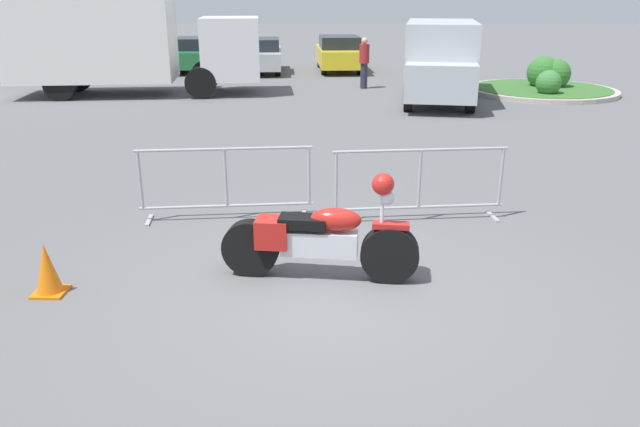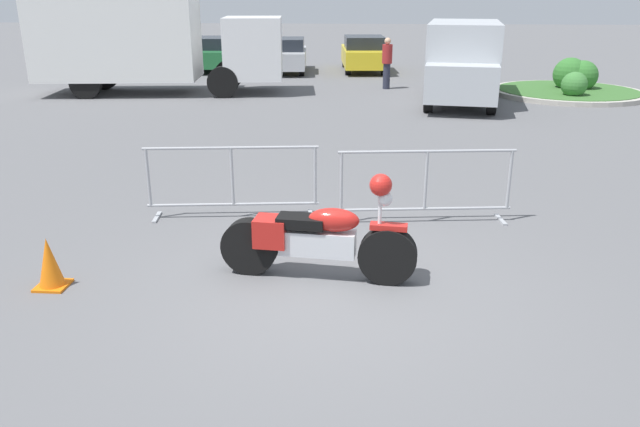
{
  "view_description": "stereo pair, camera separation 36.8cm",
  "coord_description": "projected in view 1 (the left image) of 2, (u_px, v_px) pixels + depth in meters",
  "views": [
    {
      "loc": [
        0.0,
        -6.24,
        3.16
      ],
      "look_at": [
        -0.15,
        0.77,
        0.65
      ],
      "focal_mm": 35.0,
      "sensor_mm": 36.0,
      "label": 1
    },
    {
      "loc": [
        0.37,
        -6.22,
        3.16
      ],
      "look_at": [
        -0.15,
        0.77,
        0.65
      ],
      "focal_mm": 35.0,
      "sensor_mm": 36.0,
      "label": 2
    }
  ],
  "objects": [
    {
      "name": "ground_plane",
      "position": [
        332.0,
        292.0,
        6.94
      ],
      "size": [
        120.0,
        120.0,
        0.0
      ],
      "primitive_type": "plane",
      "color": "#5B5B5E"
    },
    {
      "name": "motorcycle",
      "position": [
        319.0,
        238.0,
        7.12
      ],
      "size": [
        2.29,
        0.44,
        1.29
      ],
      "rotation": [
        0.0,
        0.0,
        -0.1
      ],
      "color": "black",
      "rests_on": "ground"
    },
    {
      "name": "crowd_barrier_near",
      "position": [
        226.0,
        182.0,
        8.98
      ],
      "size": [
        2.49,
        0.71,
        1.07
      ],
      "rotation": [
        0.0,
        0.0,
        0.12
      ],
      "color": "#9EA0A5",
      "rests_on": "ground"
    },
    {
      "name": "crowd_barrier_far",
      "position": [
        419.0,
        183.0,
        8.92
      ],
      "size": [
        2.49,
        0.71,
        1.07
      ],
      "rotation": [
        0.0,
        0.0,
        0.12
      ],
      "color": "#9EA0A5",
      "rests_on": "ground"
    },
    {
      "name": "box_truck",
      "position": [
        121.0,
        42.0,
        19.52
      ],
      "size": [
        7.9,
        3.1,
        2.98
      ],
      "rotation": [
        0.0,
        0.0,
        0.11
      ],
      "color": "white",
      "rests_on": "ground"
    },
    {
      "name": "delivery_van",
      "position": [
        440.0,
        59.0,
        18.53
      ],
      "size": [
        2.64,
        5.23,
        2.31
      ],
      "rotation": [
        0.0,
        0.0,
        -1.71
      ],
      "color": "#B2B7BC",
      "rests_on": "ground"
    },
    {
      "name": "parked_car_black",
      "position": [
        105.0,
        54.0,
        25.52
      ],
      "size": [
        2.03,
        4.3,
        1.42
      ],
      "rotation": [
        0.0,
        0.0,
        1.65
      ],
      "color": "black",
      "rests_on": "ground"
    },
    {
      "name": "parked_car_green",
      "position": [
        185.0,
        54.0,
        25.86
      ],
      "size": [
        1.94,
        4.1,
        1.35
      ],
      "rotation": [
        0.0,
        0.0,
        1.65
      ],
      "color": "#236B38",
      "rests_on": "ground"
    },
    {
      "name": "parked_car_silver",
      "position": [
        261.0,
        55.0,
        25.37
      ],
      "size": [
        1.95,
        4.12,
        1.36
      ],
      "rotation": [
        0.0,
        0.0,
        1.65
      ],
      "color": "#B7BABF",
      "rests_on": "ground"
    },
    {
      "name": "parked_car_yellow",
      "position": [
        339.0,
        53.0,
        25.85
      ],
      "size": [
        2.03,
        4.29,
        1.41
      ],
      "rotation": [
        0.0,
        0.0,
        1.65
      ],
      "color": "yellow",
      "rests_on": "ground"
    },
    {
      "name": "pedestrian",
      "position": [
        364.0,
        61.0,
        21.09
      ],
      "size": [
        0.48,
        0.48,
        1.69
      ],
      "rotation": [
        0.0,
        0.0,
        0.82
      ],
      "color": "#262838",
      "rests_on": "ground"
    },
    {
      "name": "planter_island",
      "position": [
        545.0,
        83.0,
        20.5
      ],
      "size": [
        4.78,
        4.78,
        1.12
      ],
      "color": "#ADA89E",
      "rests_on": "ground"
    },
    {
      "name": "traffic_cone",
      "position": [
        47.0,
        269.0,
        6.81
      ],
      "size": [
        0.34,
        0.34,
        0.59
      ],
      "color": "orange",
      "rests_on": "ground"
    }
  ]
}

